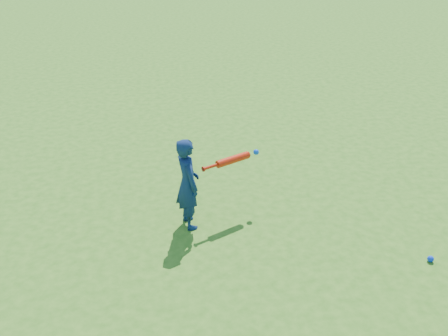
# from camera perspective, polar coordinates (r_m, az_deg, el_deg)

# --- Properties ---
(ground) EXTENTS (80.00, 80.00, 0.00)m
(ground) POSITION_cam_1_polar(r_m,az_deg,el_deg) (5.78, -3.82, -7.54)
(ground) COLOR #356E1A
(ground) RESTS_ON ground
(child) EXTENTS (0.37, 0.46, 1.11)m
(child) POSITION_cam_1_polar(r_m,az_deg,el_deg) (5.65, -4.17, -1.80)
(child) COLOR #10244D
(child) RESTS_ON ground
(ground_ball_blue) EXTENTS (0.07, 0.07, 0.07)m
(ground_ball_blue) POSITION_cam_1_polar(r_m,az_deg,el_deg) (5.78, 22.53, -9.58)
(ground_ball_blue) COLOR #0C35D7
(ground_ball_blue) RESTS_ON ground
(bat_swing) EXTENTS (0.72, 0.42, 0.09)m
(bat_swing) POSITION_cam_1_polar(r_m,az_deg,el_deg) (5.83, 1.25, 1.04)
(bat_swing) COLOR red
(bat_swing) RESTS_ON ground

